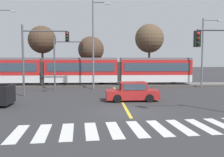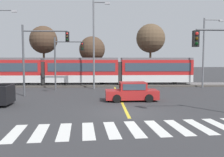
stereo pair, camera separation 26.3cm
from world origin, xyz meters
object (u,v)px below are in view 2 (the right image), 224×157
Objects in this scene: light_rail_tram at (83,70)px; traffic_light_far_left at (65,56)px; traffic_light_mid_left at (39,50)px; bare_tree_east at (151,39)px; street_lamp_centre at (95,40)px; bare_tree_far_west at (44,40)px; bare_tree_west at (92,49)px; street_lamp_east at (206,48)px; sedan_crossing at (132,92)px.

light_rail_tram is 4.82m from traffic_light_far_left.
traffic_light_far_left is 4.76m from traffic_light_mid_left.
traffic_light_mid_left is (-1.70, -4.42, 0.46)m from traffic_light_far_left.
bare_tree_east reaches higher than traffic_light_mid_left.
street_lamp_centre is 1.18× the size of bare_tree_far_west.
street_lamp_centre is 1.47× the size of bare_tree_west.
street_lamp_centre reaches higher than light_rail_tram.
street_lamp_east is 1.22× the size of bare_tree_west.
street_lamp_centre is at bearing -132.97° from bare_tree_east.
street_lamp_east is at bearing -10.15° from light_rail_tram.
sedan_crossing is 0.73× the size of traffic_light_far_left.
sedan_crossing is at bearing -138.08° from street_lamp_east.
bare_tree_east is (4.96, 16.89, 5.87)m from sedan_crossing.
traffic_light_far_left reaches higher than sedan_crossing.
bare_tree_far_west is at bearing 130.91° from street_lamp_centre.
bare_tree_east is at bearing 73.62° from sedan_crossing.
bare_tree_east is at bearing 47.03° from street_lamp_centre.
traffic_light_far_left is 3.80m from street_lamp_centre.
bare_tree_west is at bearing -12.31° from bare_tree_far_west.
bare_tree_west is (4.33, 12.81, 0.61)m from traffic_light_mid_left.
bare_tree_far_west is (-6.27, 5.78, 4.29)m from light_rail_tram.
bare_tree_east is (9.86, 5.29, 4.52)m from light_rail_tram.
bare_tree_east is at bearing 122.12° from street_lamp_east.
traffic_light_far_left is at bearing -64.75° from bare_tree_far_west.
light_rail_tram is 12.07m from bare_tree_east.
bare_tree_east reaches higher than light_rail_tram.
traffic_light_mid_left is (-3.26, -8.63, 2.20)m from light_rail_tram.
bare_tree_west is at bearing 94.85° from street_lamp_centre.
traffic_light_far_left is 0.89× the size of traffic_light_mid_left.
bare_tree_far_west is at bearing 115.25° from traffic_light_far_left.
light_rail_tram is at bearing 69.67° from traffic_light_far_left.
bare_tree_far_west is 16.14m from bare_tree_east.
street_lamp_east is (18.11, 5.98, 0.49)m from traffic_light_mid_left.
bare_tree_west is 9.02m from bare_tree_east.
light_rail_tram is 15.32m from street_lamp_east.
traffic_light_far_left reaches higher than light_rail_tram.
traffic_light_far_left is 0.66× the size of bare_tree_east.
street_lamp_east is at bearing 18.26° from traffic_light_mid_left.
bare_tree_east reaches higher than bare_tree_far_west.
bare_tree_far_west reaches higher than traffic_light_mid_left.
light_rail_tram is 4.15× the size of bare_tree_west.
street_lamp_east is at bearing -26.38° from bare_tree_west.
traffic_light_far_left is (-1.56, -4.22, 1.73)m from light_rail_tram.
traffic_light_mid_left is 7.31m from street_lamp_centre.
light_rail_tram is 3.32× the size of bare_tree_far_west.
bare_tree_far_west reaches higher than street_lamp_east.
bare_tree_far_west reaches higher than bare_tree_west.
street_lamp_centre reaches higher than bare_tree_west.
light_rail_tram is 9.55m from bare_tree_far_west.
traffic_light_mid_left is 0.96× the size of bare_tree_west.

